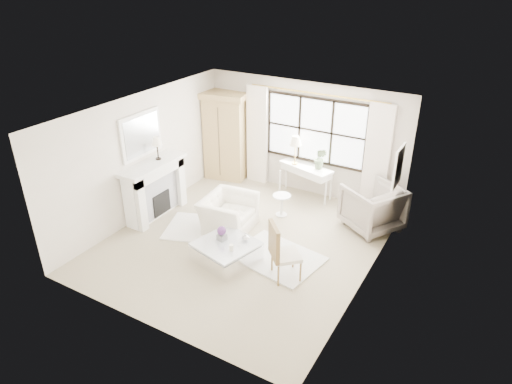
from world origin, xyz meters
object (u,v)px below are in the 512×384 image
armoire (226,135)px  coffee_table (226,252)px  console_table (305,181)px  club_armchair (228,213)px

armoire → coffee_table: armoire is taller
armoire → console_table: size_ratio=1.63×
coffee_table → club_armchair: bearing=135.6°
club_armchair → coffee_table: club_armchair is taller
console_table → club_armchair: size_ratio=1.24×
club_armchair → armoire: bearing=29.2°
console_table → club_armchair: (-0.79, -2.15, -0.04)m
armoire → console_table: armoire is taller
armoire → console_table: (2.26, -0.02, -0.74)m
console_table → club_armchair: 2.29m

